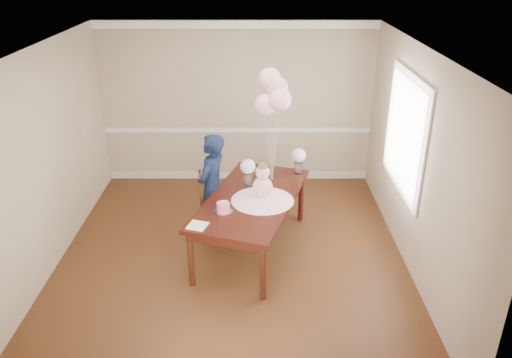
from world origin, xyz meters
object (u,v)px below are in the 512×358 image
object	(u,v)px
dining_table_top	(252,199)
birthday_cake	(223,207)
dining_chair_seat	(215,208)
woman	(212,188)

from	to	relation	value
dining_table_top	birthday_cake	size ratio (longest dim) A/B	13.33
dining_table_top	birthday_cake	bearing A→B (deg)	-113.96
birthday_cake	dining_chair_seat	xyz separation A→B (m)	(-0.17, 0.77, -0.43)
dining_table_top	dining_chair_seat	distance (m)	0.73
woman	birthday_cake	bearing A→B (deg)	37.39
dining_table_top	woman	xyz separation A→B (m)	(-0.54, 0.30, 0.00)
dining_table_top	birthday_cake	xyz separation A→B (m)	(-0.34, -0.39, 0.09)
birthday_cake	dining_chair_seat	world-z (taller)	birthday_cake
dining_table_top	woman	size ratio (longest dim) A/B	1.38
dining_table_top	dining_chair_seat	world-z (taller)	dining_table_top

